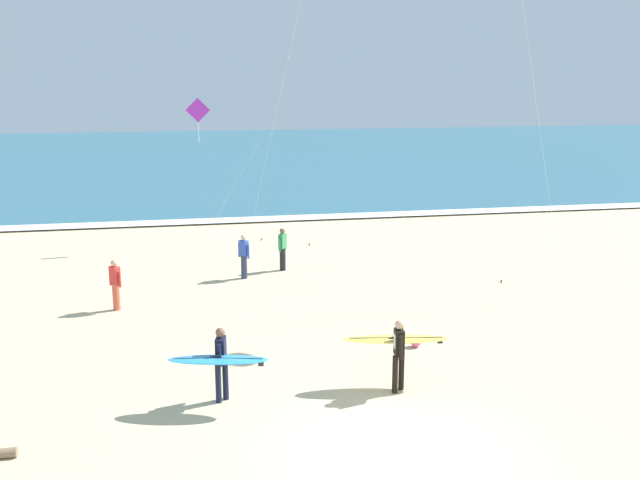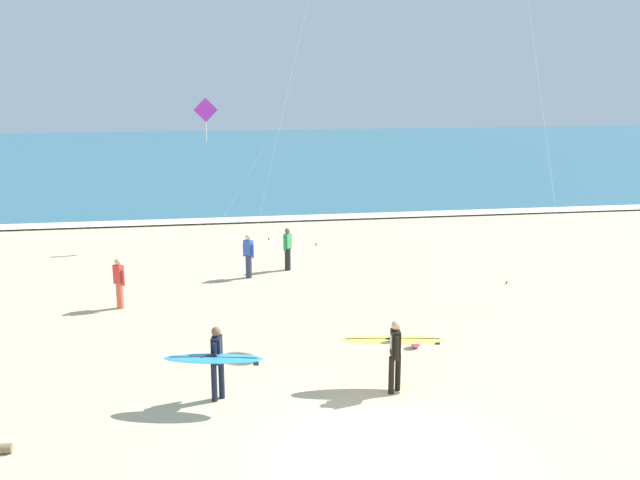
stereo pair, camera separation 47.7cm
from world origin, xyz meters
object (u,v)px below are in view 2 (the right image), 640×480
object	(u,v)px
beach_ball	(416,343)
bystander_blue_top	(249,256)
bystander_red_top	(119,283)
bystander_green_top	(288,249)
kite_diamond_violet_mid	(208,116)
surfer_lead	(215,358)
surfer_trailing	(394,345)

from	to	relation	value
beach_ball	bystander_blue_top	bearing A→B (deg)	118.04
bystander_red_top	bystander_blue_top	distance (m)	4.97
bystander_blue_top	bystander_green_top	bearing A→B (deg)	28.27
kite_diamond_violet_mid	beach_ball	distance (m)	15.07
surfer_lead	beach_ball	bearing A→B (deg)	24.67
surfer_trailing	beach_ball	distance (m)	2.77
bystander_red_top	beach_ball	world-z (taller)	bystander_red_top
bystander_red_top	bystander_blue_top	size ratio (longest dim) A/B	1.00
bystander_blue_top	beach_ball	size ratio (longest dim) A/B	5.68
surfer_trailing	bystander_green_top	size ratio (longest dim) A/B	1.57
surfer_trailing	bystander_blue_top	distance (m)	10.06
surfer_lead	bystander_blue_top	xyz separation A→B (m)	(1.32, 9.80, -0.23)
surfer_trailing	bystander_red_top	xyz separation A→B (m)	(-6.84, 6.94, -0.24)
bystander_blue_top	beach_ball	distance (m)	8.39
surfer_lead	bystander_red_top	xyz separation A→B (m)	(-2.82, 7.04, -0.23)
bystander_red_top	beach_ball	size ratio (longest dim) A/B	5.68
bystander_blue_top	bystander_red_top	bearing A→B (deg)	-146.40
surfer_trailing	bystander_red_top	size ratio (longest dim) A/B	1.57
bystander_red_top	bystander_green_top	bearing A→B (deg)	32.25
surfer_lead	bystander_red_top	size ratio (longest dim) A/B	1.40
surfer_lead	bystander_green_top	world-z (taller)	surfer_lead
surfer_lead	bystander_blue_top	size ratio (longest dim) A/B	1.40
kite_diamond_violet_mid	bystander_blue_top	size ratio (longest dim) A/B	3.87
surfer_trailing	beach_ball	xyz separation A→B (m)	(1.23, 2.31, -0.91)
kite_diamond_violet_mid	bystander_red_top	size ratio (longest dim) A/B	3.87
bystander_red_top	beach_ball	bearing A→B (deg)	-29.84
surfer_trailing	bystander_blue_top	size ratio (longest dim) A/B	1.57
bystander_red_top	bystander_blue_top	xyz separation A→B (m)	(4.14, 2.75, 0.00)
bystander_blue_top	beach_ball	bearing A→B (deg)	-61.96
kite_diamond_violet_mid	bystander_red_top	xyz separation A→B (m)	(-2.93, -8.52, -4.59)
kite_diamond_violet_mid	beach_ball	world-z (taller)	kite_diamond_violet_mid
surfer_lead	beach_ball	xyz separation A→B (m)	(5.25, 2.41, -0.91)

